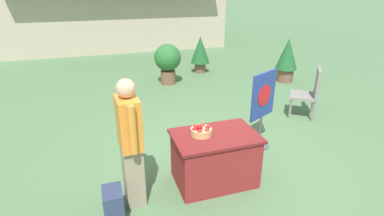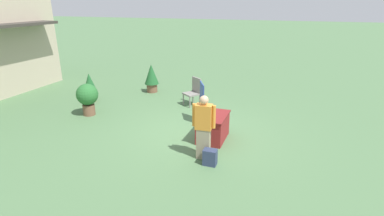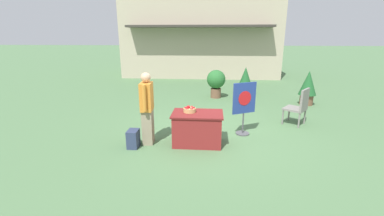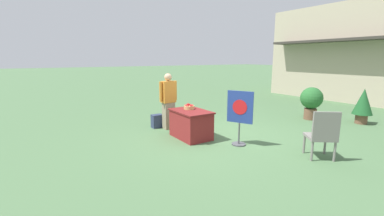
{
  "view_description": "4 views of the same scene",
  "coord_description": "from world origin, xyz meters",
  "px_view_note": "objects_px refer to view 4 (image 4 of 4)",
  "views": [
    {
      "loc": [
        -1.84,
        -4.05,
        2.74
      ],
      "look_at": [
        -0.47,
        0.15,
        0.89
      ],
      "focal_mm": 28.0,
      "sensor_mm": 36.0,
      "label": 1
    },
    {
      "loc": [
        -8.32,
        -2.71,
        3.93
      ],
      "look_at": [
        -0.82,
        -0.11,
        1.08
      ],
      "focal_mm": 28.0,
      "sensor_mm": 36.0,
      "label": 2
    },
    {
      "loc": [
        -0.04,
        -6.38,
        2.54
      ],
      "look_at": [
        -0.55,
        0.03,
        0.71
      ],
      "focal_mm": 24.0,
      "sensor_mm": 36.0,
      "label": 3
    },
    {
      "loc": [
        5.42,
        -4.3,
        2.19
      ],
      "look_at": [
        -0.89,
        -0.24,
        0.72
      ],
      "focal_mm": 24.0,
      "sensor_mm": 36.0,
      "label": 4
    }
  ],
  "objects_px": {
    "patio_chair": "(323,133)",
    "backpack": "(157,121)",
    "potted_plant_far_right": "(363,104)",
    "apple_basket": "(189,107)",
    "person_visitor": "(168,101)",
    "potted_plant_near_right": "(311,100)",
    "display_table": "(191,124)",
    "poster_board": "(240,115)"
  },
  "relations": [
    {
      "from": "backpack",
      "to": "person_visitor",
      "type": "bearing_deg",
      "value": 42.09
    },
    {
      "from": "patio_chair",
      "to": "person_visitor",
      "type": "bearing_deg",
      "value": 58.83
    },
    {
      "from": "apple_basket",
      "to": "potted_plant_far_right",
      "type": "distance_m",
      "value": 5.97
    },
    {
      "from": "apple_basket",
      "to": "backpack",
      "type": "bearing_deg",
      "value": -162.81
    },
    {
      "from": "display_table",
      "to": "backpack",
      "type": "distance_m",
      "value": 1.53
    },
    {
      "from": "backpack",
      "to": "potted_plant_far_right",
      "type": "xyz_separation_m",
      "value": [
        3.27,
        6.02,
        0.48
      ]
    },
    {
      "from": "poster_board",
      "to": "potted_plant_far_right",
      "type": "bearing_deg",
      "value": 145.8
    },
    {
      "from": "potted_plant_far_right",
      "to": "apple_basket",
      "type": "bearing_deg",
      "value": -109.46
    },
    {
      "from": "potted_plant_far_right",
      "to": "potted_plant_near_right",
      "type": "bearing_deg",
      "value": -145.93
    },
    {
      "from": "display_table",
      "to": "potted_plant_near_right",
      "type": "relative_size",
      "value": 1.03
    },
    {
      "from": "apple_basket",
      "to": "patio_chair",
      "type": "distance_m",
      "value": 3.4
    },
    {
      "from": "display_table",
      "to": "person_visitor",
      "type": "height_order",
      "value": "person_visitor"
    },
    {
      "from": "apple_basket",
      "to": "potted_plant_near_right",
      "type": "relative_size",
      "value": 0.26
    },
    {
      "from": "backpack",
      "to": "potted_plant_far_right",
      "type": "height_order",
      "value": "potted_plant_far_right"
    },
    {
      "from": "person_visitor",
      "to": "patio_chair",
      "type": "relative_size",
      "value": 1.59
    },
    {
      "from": "potted_plant_far_right",
      "to": "person_visitor",
      "type": "bearing_deg",
      "value": -117.36
    },
    {
      "from": "apple_basket",
      "to": "patio_chair",
      "type": "xyz_separation_m",
      "value": [
        3.03,
        1.51,
        -0.25
      ]
    },
    {
      "from": "display_table",
      "to": "patio_chair",
      "type": "xyz_separation_m",
      "value": [
        2.84,
        1.57,
        0.2
      ]
    },
    {
      "from": "apple_basket",
      "to": "person_visitor",
      "type": "height_order",
      "value": "person_visitor"
    },
    {
      "from": "backpack",
      "to": "potted_plant_near_right",
      "type": "xyz_separation_m",
      "value": [
        1.97,
        5.14,
        0.49
      ]
    },
    {
      "from": "poster_board",
      "to": "patio_chair",
      "type": "distance_m",
      "value": 1.89
    },
    {
      "from": "patio_chair",
      "to": "potted_plant_near_right",
      "type": "height_order",
      "value": "potted_plant_near_right"
    },
    {
      "from": "display_table",
      "to": "backpack",
      "type": "bearing_deg",
      "value": -167.18
    },
    {
      "from": "poster_board",
      "to": "potted_plant_far_right",
      "type": "relative_size",
      "value": 1.16
    },
    {
      "from": "patio_chair",
      "to": "potted_plant_far_right",
      "type": "bearing_deg",
      "value": -39.06
    },
    {
      "from": "display_table",
      "to": "patio_chair",
      "type": "relative_size",
      "value": 1.1
    },
    {
      "from": "person_visitor",
      "to": "poster_board",
      "type": "height_order",
      "value": "person_visitor"
    },
    {
      "from": "potted_plant_far_right",
      "to": "backpack",
      "type": "bearing_deg",
      "value": -118.52
    },
    {
      "from": "backpack",
      "to": "potted_plant_far_right",
      "type": "relative_size",
      "value": 0.35
    },
    {
      "from": "display_table",
      "to": "poster_board",
      "type": "relative_size",
      "value": 0.87
    },
    {
      "from": "poster_board",
      "to": "person_visitor",
      "type": "bearing_deg",
      "value": -98.57
    },
    {
      "from": "apple_basket",
      "to": "potted_plant_far_right",
      "type": "bearing_deg",
      "value": 70.54
    },
    {
      "from": "poster_board",
      "to": "patio_chair",
      "type": "xyz_separation_m",
      "value": [
        1.68,
        0.85,
        -0.19
      ]
    },
    {
      "from": "person_visitor",
      "to": "potted_plant_far_right",
      "type": "xyz_separation_m",
      "value": [
        2.98,
        5.76,
        -0.2
      ]
    },
    {
      "from": "potted_plant_far_right",
      "to": "display_table",
      "type": "bearing_deg",
      "value": -107.52
    },
    {
      "from": "display_table",
      "to": "poster_board",
      "type": "distance_m",
      "value": 1.42
    },
    {
      "from": "person_visitor",
      "to": "potted_plant_near_right",
      "type": "xyz_separation_m",
      "value": [
        1.67,
        4.87,
        -0.19
      ]
    },
    {
      "from": "patio_chair",
      "to": "backpack",
      "type": "bearing_deg",
      "value": 60.48
    },
    {
      "from": "display_table",
      "to": "potted_plant_far_right",
      "type": "bearing_deg",
      "value": 72.48
    },
    {
      "from": "apple_basket",
      "to": "patio_chair",
      "type": "height_order",
      "value": "patio_chair"
    },
    {
      "from": "patio_chair",
      "to": "potted_plant_far_right",
      "type": "relative_size",
      "value": 0.91
    },
    {
      "from": "apple_basket",
      "to": "person_visitor",
      "type": "xyz_separation_m",
      "value": [
        -0.99,
        -0.13,
        0.05
      ]
    }
  ]
}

